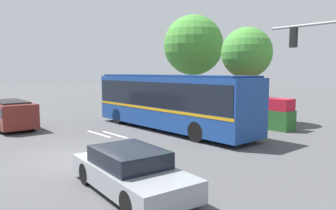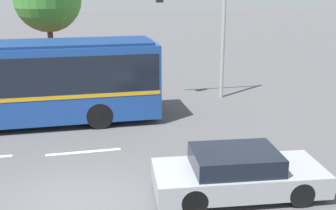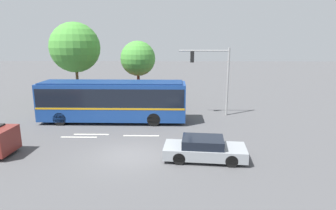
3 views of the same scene
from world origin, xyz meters
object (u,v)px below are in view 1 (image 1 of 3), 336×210
suv_left_lane (11,112)px  street_tree_centre (247,53)px  sedan_foreground (131,171)px  street_tree_left (193,45)px  city_bus (169,99)px

suv_left_lane → street_tree_centre: street_tree_centre is taller
sedan_foreground → street_tree_centre: bearing=117.2°
street_tree_left → street_tree_centre: street_tree_left is taller
city_bus → suv_left_lane: (-6.61, -6.77, -0.85)m
city_bus → sedan_foreground: 9.63m
sedan_foreground → street_tree_centre: size_ratio=0.73×
sedan_foreground → street_tree_centre: (-5.02, 12.56, 3.97)m
sedan_foreground → street_tree_left: 19.04m
sedan_foreground → suv_left_lane: suv_left_lane is taller
city_bus → sedan_foreground: city_bus is taller
sedan_foreground → street_tree_left: (-11.53, 14.31, 4.96)m
city_bus → suv_left_lane: city_bus is taller
street_tree_left → street_tree_centre: (6.51, -1.75, -0.98)m
street_tree_centre → sedan_foreground: bearing=-68.2°
suv_left_lane → street_tree_centre: bearing=58.8°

